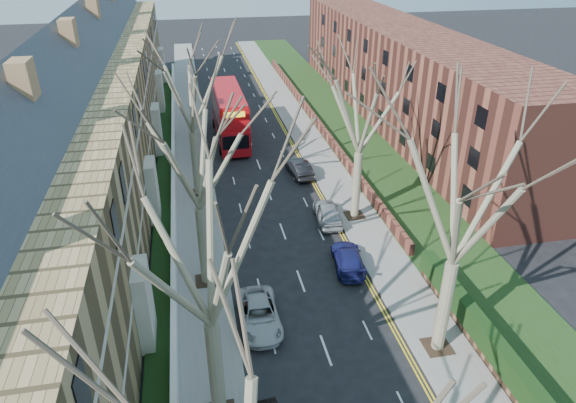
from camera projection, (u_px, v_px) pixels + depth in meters
pavement_left at (191, 145)px, 51.42m from camera, size 3.00×102.00×0.12m
pavement_right at (307, 136)px, 53.48m from camera, size 3.00×102.00×0.12m
terrace_left at (90, 124)px, 40.61m from camera, size 9.70×78.00×13.60m
flats_right at (401, 74)px, 56.58m from camera, size 13.97×54.00×10.00m
front_wall_left at (174, 174)px, 43.96m from camera, size 0.30×78.00×1.00m
grass_verge_right at (349, 132)px, 54.21m from camera, size 6.00×102.00×0.06m
tree_left_mid at (203, 235)px, 18.47m from camera, size 10.50×10.50×14.71m
tree_left_far at (194, 142)px, 27.26m from camera, size 10.15×10.15×14.22m
tree_left_dist at (188, 78)px, 37.48m from camera, size 10.50×10.50×14.71m
tree_right_mid at (467, 184)px, 22.15m from camera, size 10.50×10.50×14.71m
tree_right_far at (363, 97)px, 34.40m from camera, size 10.15×10.15×14.22m
double_decker_bus at (229, 116)px, 51.93m from camera, size 3.12×11.96×4.96m
car_left_far at (259, 315)px, 28.02m from camera, size 2.20×4.70×1.30m
car_right_near at (348, 258)px, 32.79m from camera, size 2.36×4.59×1.27m
car_right_mid at (328, 213)px, 37.85m from camera, size 2.05×4.40×1.46m
car_right_far at (299, 168)px, 44.93m from camera, size 1.97×4.40×1.40m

